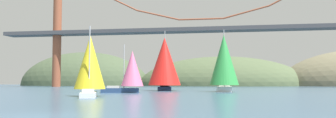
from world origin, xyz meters
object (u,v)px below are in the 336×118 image
(sailboat_yellow_sail, at_px, (90,64))
(sailboat_green_sail, at_px, (224,62))
(sailboat_red_spinnaker, at_px, (165,63))
(sailboat_pink_spinnaker, at_px, (131,71))

(sailboat_yellow_sail, bearing_deg, sailboat_green_sail, 55.21)
(sailboat_red_spinnaker, xyz_separation_m, sailboat_yellow_sail, (-3.72, -27.27, -1.59))
(sailboat_yellow_sail, bearing_deg, sailboat_pink_spinnaker, 87.12)
(sailboat_yellow_sail, xyz_separation_m, sailboat_pink_spinnaker, (0.74, 14.68, -0.33))
(sailboat_green_sail, relative_size, sailboat_pink_spinnaker, 1.42)
(sailboat_red_spinnaker, distance_m, sailboat_yellow_sail, 27.57)
(sailboat_pink_spinnaker, bearing_deg, sailboat_yellow_sail, -92.88)
(sailboat_red_spinnaker, relative_size, sailboat_yellow_sail, 1.44)
(sailboat_yellow_sail, distance_m, sailboat_pink_spinnaker, 14.70)
(sailboat_yellow_sail, bearing_deg, sailboat_red_spinnaker, 82.24)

